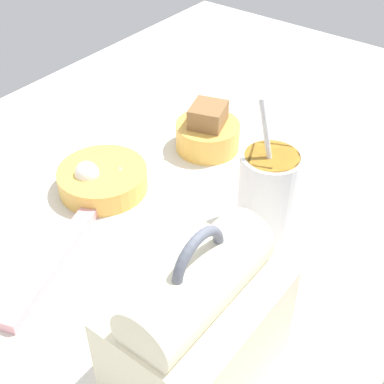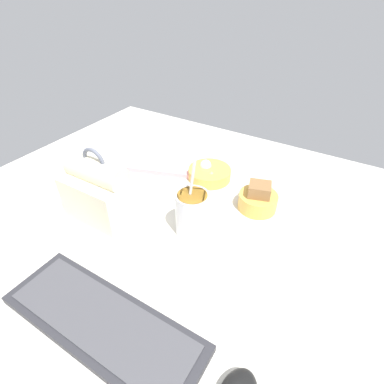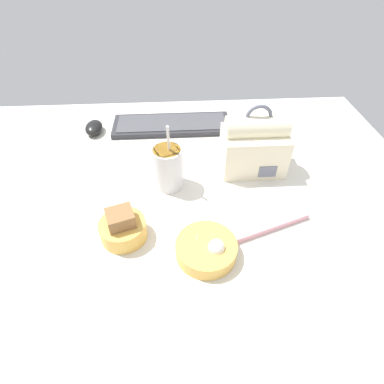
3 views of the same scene
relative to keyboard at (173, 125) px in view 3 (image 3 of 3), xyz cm
name	(u,v)px [view 3 (image 3 of 3)]	position (x,y,z in cm)	size (l,w,h in cm)	color
desk_surface	(181,199)	(1.40, -35.55, -2.02)	(140.00, 110.00, 2.00)	silver
keyboard	(173,125)	(0.00, 0.00, 0.00)	(41.00, 14.01, 2.10)	#2D2D33
lunch_bag	(255,146)	(23.24, -24.29, 6.73)	(17.79, 12.86, 20.29)	#EFE5C1
soup_cup	(170,167)	(-1.20, -30.56, 5.20)	(8.33, 8.33, 19.91)	silver
bento_bowl_sandwich	(125,228)	(-11.79, -48.38, 2.01)	(10.77, 10.77, 8.12)	#EAB24C
bento_bowl_snacks	(208,248)	(6.98, -54.56, 0.96)	(13.62, 13.62, 5.60)	#EAB24C
computer_mouse	(95,128)	(-26.79, -1.85, 0.84)	(5.72, 8.75, 3.72)	black
chopstick_case	(271,226)	(22.90, -48.14, -0.22)	(21.07, 9.30, 1.60)	pink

